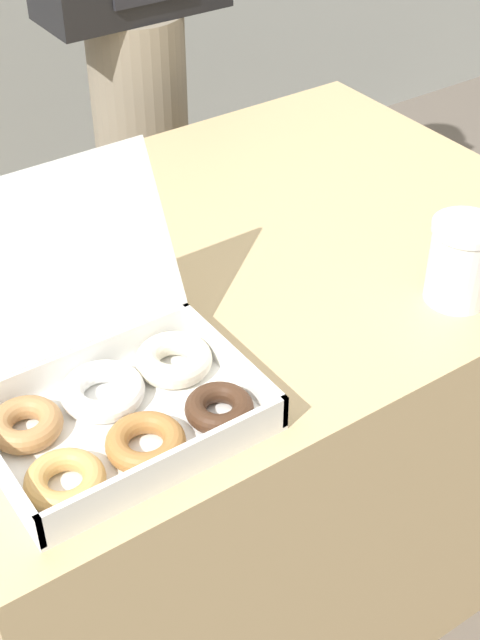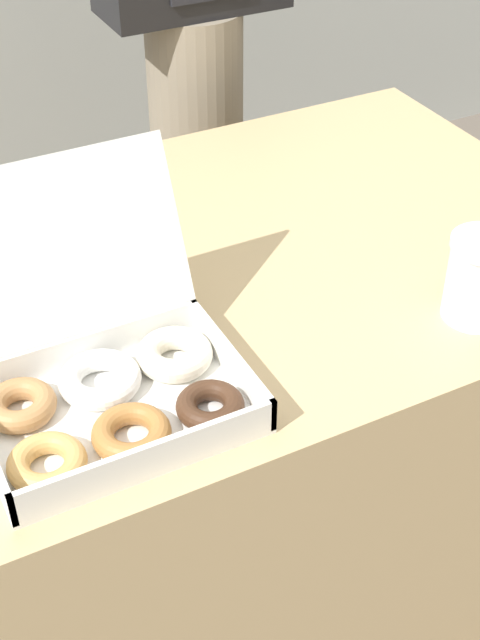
% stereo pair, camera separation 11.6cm
% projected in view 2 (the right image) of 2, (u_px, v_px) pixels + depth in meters
% --- Properties ---
extents(ground_plane, '(14.00, 14.00, 0.00)m').
position_uv_depth(ground_plane, '(250.00, 540.00, 1.93)').
color(ground_plane, '#665B51').
extents(table, '(1.17, 0.86, 0.75)m').
position_uv_depth(table, '(251.00, 414.00, 1.70)').
color(table, tan).
rests_on(table, ground_plane).
extents(donut_box, '(0.35, 0.34, 0.27)m').
position_uv_depth(donut_box, '(107.00, 379.00, 1.15)').
color(donut_box, white).
rests_on(donut_box, table).
extents(coffee_cup, '(0.10, 0.10, 0.13)m').
position_uv_depth(coffee_cup, '(480.00, 278.00, 1.28)').
color(coffee_cup, white).
rests_on(coffee_cup, table).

